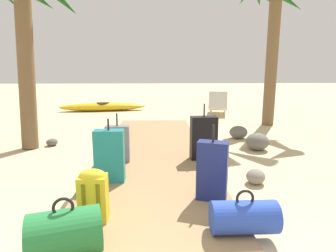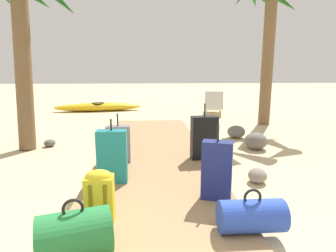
% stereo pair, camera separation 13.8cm
% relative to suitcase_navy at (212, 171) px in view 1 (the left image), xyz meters
% --- Properties ---
extents(ground_plane, '(60.00, 60.00, 0.00)m').
position_rel_suitcase_navy_xyz_m(ground_plane, '(-0.68, 0.82, -0.42)').
color(ground_plane, '#CCB789').
extents(boardwalk, '(1.83, 7.32, 0.08)m').
position_rel_suitcase_navy_xyz_m(boardwalk, '(-0.68, 1.56, -0.38)').
color(boardwalk, '#9E7A51').
rests_on(boardwalk, ground).
extents(suitcase_navy, '(0.37, 0.27, 0.86)m').
position_rel_suitcase_navy_xyz_m(suitcase_navy, '(0.00, 0.00, 0.00)').
color(suitcase_navy, navy).
rests_on(suitcase_navy, boardwalk).
extents(backpack_yellow, '(0.27, 0.21, 0.52)m').
position_rel_suitcase_navy_xyz_m(backpack_yellow, '(-1.23, -0.41, -0.06)').
color(backpack_yellow, gold).
rests_on(backpack_yellow, boardwalk).
extents(suitcase_grey, '(0.38, 0.19, 0.77)m').
position_rel_suitcase_navy_xyz_m(suitcase_grey, '(-1.23, 1.43, -0.05)').
color(suitcase_grey, slate).
rests_on(suitcase_grey, boardwalk).
extents(suitcase_teal, '(0.38, 0.19, 0.83)m').
position_rel_suitcase_navy_xyz_m(suitcase_teal, '(-1.23, 0.59, 0.01)').
color(suitcase_teal, '#197A7F').
rests_on(suitcase_teal, boardwalk).
extents(duffel_bag_green, '(0.63, 0.51, 0.48)m').
position_rel_suitcase_navy_xyz_m(duffel_bag_green, '(-1.34, -0.93, -0.15)').
color(duffel_bag_green, '#237538').
rests_on(duffel_bag_green, boardwalk).
extents(suitcase_black, '(0.43, 0.23, 0.91)m').
position_rel_suitcase_navy_xyz_m(suitcase_black, '(0.15, 1.49, 0.02)').
color(suitcase_black, black).
rests_on(suitcase_black, boardwalk).
extents(duffel_bag_blue, '(0.59, 0.30, 0.41)m').
position_rel_suitcase_navy_xyz_m(duffel_bag_blue, '(0.16, -0.69, -0.18)').
color(duffel_bag_blue, '#2847B7').
rests_on(duffel_bag_blue, boardwalk).
extents(palm_tree_far_right, '(2.15, 2.21, 4.15)m').
position_rel_suitcase_navy_xyz_m(palm_tree_far_right, '(2.56, 4.81, 2.77)').
color(palm_tree_far_right, brown).
rests_on(palm_tree_far_right, ground).
extents(lounge_chair, '(0.91, 1.59, 0.82)m').
position_rel_suitcase_navy_xyz_m(lounge_chair, '(1.52, 6.73, -0.09)').
color(lounge_chair, white).
rests_on(lounge_chair, ground).
extents(kayak, '(3.26, 1.07, 0.32)m').
position_rel_suitcase_navy_xyz_m(kayak, '(-2.64, 7.85, -0.26)').
color(kayak, gold).
rests_on(kayak, ground).
extents(rock_left_near, '(0.28, 0.30, 0.14)m').
position_rel_suitcase_navy_xyz_m(rock_left_near, '(-2.75, 2.75, -0.34)').
color(rock_left_near, '#5B5651').
rests_on(rock_left_near, ground).
extents(rock_right_far, '(0.36, 0.38, 0.20)m').
position_rel_suitcase_navy_xyz_m(rock_right_far, '(0.72, 0.62, -0.32)').
color(rock_right_far, gray).
rests_on(rock_right_far, ground).
extents(rock_right_mid, '(0.56, 0.55, 0.28)m').
position_rel_suitcase_navy_xyz_m(rock_right_mid, '(1.23, 3.22, -0.27)').
color(rock_right_mid, slate).
rests_on(rock_right_mid, ground).
extents(rock_right_near, '(0.60, 0.61, 0.32)m').
position_rel_suitcase_navy_xyz_m(rock_right_near, '(1.33, 2.27, -0.25)').
color(rock_right_near, slate).
rests_on(rock_right_near, ground).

